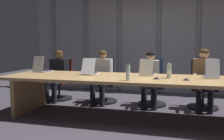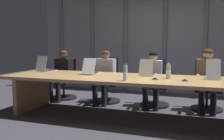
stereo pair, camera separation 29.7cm
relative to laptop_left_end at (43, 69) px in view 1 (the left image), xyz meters
name	(u,v)px [view 1 (the left image)]	position (x,y,z in m)	size (l,w,h in m)	color
ground_plane	(144,119)	(2.08, -0.29, -0.78)	(13.93, 13.93, 0.00)	#47424C
conference_table	(145,85)	(2.08, -0.29, -0.18)	(4.91, 1.21, 0.72)	tan
curtain_backdrop	(157,39)	(2.08, 2.24, 0.64)	(6.96, 0.17, 2.84)	#9999A0
laptop_left_end	(43,69)	(0.00, 0.00, 0.00)	(0.27, 0.44, 0.32)	#A8ADB7
laptop_left_mid	(91,71)	(1.04, -0.04, 0.00)	(0.28, 0.52, 0.30)	#BCBCC1
laptop_center	(148,72)	(2.10, 0.02, 0.00)	(0.26, 0.41, 0.30)	beige
laptop_right_mid	(211,74)	(3.15, -0.02, 0.00)	(0.22, 0.46, 0.32)	#A8ADB7
office_chair_left_end	(60,84)	(-0.03, 0.79, -0.44)	(0.60, 0.60, 0.92)	#511E19
office_chair_left_mid	(104,86)	(1.04, 0.79, -0.43)	(0.60, 0.61, 0.96)	black
office_chair_center	(152,88)	(2.11, 0.79, -0.42)	(0.60, 0.60, 0.97)	navy
office_chair_right_mid	(203,90)	(3.12, 0.79, -0.43)	(0.60, 0.60, 0.95)	black
person_left_end	(57,72)	(-0.01, 0.63, -0.13)	(0.43, 0.57, 1.14)	black
person_left_mid	(102,74)	(1.04, 0.63, -0.14)	(0.41, 0.55, 1.14)	silver
person_center	(150,76)	(2.08, 0.63, -0.15)	(0.38, 0.56, 1.13)	silver
person_right_mid	(204,75)	(3.11, 0.64, -0.10)	(0.41, 0.55, 1.19)	olive
water_bottle_primary	(169,71)	(2.48, -0.27, 0.05)	(0.07, 0.07, 0.25)	#ADD1B2
water_bottle_secondary	(128,73)	(1.88, -0.70, 0.06)	(0.07, 0.07, 0.27)	silver
conference_mic_left_side	(186,79)	(2.75, -0.44, -0.04)	(0.11, 0.11, 0.04)	black
conference_mic_middle	(156,78)	(2.29, -0.42, -0.04)	(0.11, 0.11, 0.04)	black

